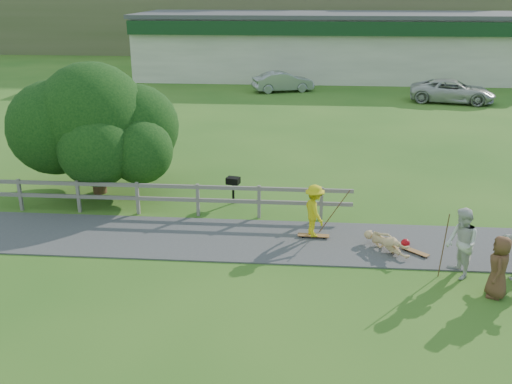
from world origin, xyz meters
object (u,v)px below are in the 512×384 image
at_px(spectator_c, 499,267).
at_px(bbq, 233,190).
at_px(car_white, 452,91).
at_px(skater_rider, 314,214).
at_px(spectator_a, 462,243).
at_px(car_silver, 283,82).
at_px(tree, 95,142).
at_px(skater_fallen, 386,243).

xyz_separation_m(spectator_c, bbq, (-7.09, 5.75, -0.32)).
bearing_deg(car_white, spectator_c, -178.66).
bearing_deg(car_white, skater_rider, 169.66).
xyz_separation_m(spectator_c, car_white, (4.83, 25.12, -0.05)).
height_order(spectator_a, spectator_c, spectator_a).
height_order(skater_rider, car_white, skater_rider).
relative_size(car_silver, tree, 0.69).
bearing_deg(spectator_a, tree, -126.10).
distance_m(car_silver, car_white, 11.50).
xyz_separation_m(spectator_a, tree, (-11.42, 5.45, 0.99)).
distance_m(skater_rider, tree, 8.51).
bearing_deg(skater_fallen, car_white, 34.60).
bearing_deg(skater_rider, car_white, -43.83).
xyz_separation_m(spectator_a, car_white, (5.47, 24.14, -0.19)).
bearing_deg(skater_rider, bbq, 23.83).
height_order(skater_fallen, spectator_a, spectator_a).
bearing_deg(car_silver, car_white, -125.03).
height_order(skater_fallen, tree, tree).
xyz_separation_m(tree, bbq, (4.98, -0.68, -1.44)).
relative_size(spectator_c, bbq, 1.67).
bearing_deg(skater_fallen, spectator_a, -75.86).
bearing_deg(car_white, car_silver, 86.38).
bearing_deg(skater_rider, car_silver, -16.99).
bearing_deg(spectator_a, car_silver, -179.01).
relative_size(skater_fallen, tree, 0.25).
bearing_deg(spectator_c, skater_fallen, -117.64).
distance_m(skater_fallen, spectator_c, 3.28).
relative_size(skater_rider, tree, 0.25).
xyz_separation_m(skater_fallen, spectator_a, (1.67, -1.30, 0.64)).
relative_size(spectator_a, tree, 0.30).
xyz_separation_m(spectator_a, spectator_c, (0.65, -0.97, -0.14)).
distance_m(skater_fallen, spectator_a, 2.21).
xyz_separation_m(spectator_c, car_silver, (-6.24, 28.26, -0.08)).
xyz_separation_m(skater_rider, bbq, (-2.74, 2.73, -0.32)).
distance_m(car_silver, tree, 22.63).
bearing_deg(car_silver, tree, 145.86).
xyz_separation_m(skater_fallen, tree, (-9.75, 4.15, 1.63)).
bearing_deg(car_white, spectator_a, 179.45).
height_order(skater_rider, tree, tree).
relative_size(skater_fallen, spectator_a, 0.84).
bearing_deg(skater_fallen, bbq, 105.87).
xyz_separation_m(skater_rider, car_silver, (-1.89, 25.24, -0.09)).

